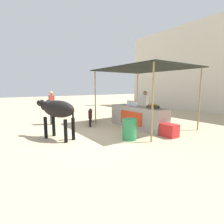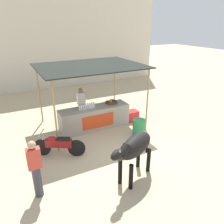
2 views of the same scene
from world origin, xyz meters
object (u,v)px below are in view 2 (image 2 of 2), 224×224
object	(u,v)px
cooler_box	(131,116)
water_barrel	(139,128)
vendor_behind_counter	(81,105)
passerby_on_street	(36,169)
fruit_crate	(111,102)
motorcycle_parked	(58,145)
cow	(135,148)
stall_counter	(95,118)

from	to	relation	value
cooler_box	water_barrel	distance (m)	1.57
vendor_behind_counter	water_barrel	distance (m)	2.82
passerby_on_street	cooler_box	bearing A→B (deg)	31.72
fruit_crate	cooler_box	bearing A→B (deg)	-8.96
vendor_behind_counter	fruit_crate	bearing A→B (deg)	-31.24
vendor_behind_counter	water_barrel	bearing A→B (deg)	-56.14
passerby_on_street	water_barrel	bearing A→B (deg)	19.35
fruit_crate	passerby_on_street	xyz separation A→B (m)	(-3.75, -3.07, -0.19)
fruit_crate	motorcycle_parked	world-z (taller)	fruit_crate
cow	passerby_on_street	world-z (taller)	passerby_on_street
cow	cooler_box	bearing A→B (deg)	58.79
motorcycle_parked	passerby_on_street	distance (m)	1.93
stall_counter	fruit_crate	bearing A→B (deg)	3.77
vendor_behind_counter	cow	size ratio (longest dim) A/B	0.92
stall_counter	vendor_behind_counter	size ratio (longest dim) A/B	1.82
stall_counter	water_barrel	bearing A→B (deg)	-51.33
vendor_behind_counter	cooler_box	size ratio (longest dim) A/B	2.75
vendor_behind_counter	passerby_on_street	size ratio (longest dim) A/B	1.00
fruit_crate	cooler_box	distance (m)	1.26
stall_counter	cow	xyz separation A→B (m)	(-0.29, -3.58, 0.55)
cow	motorcycle_parked	xyz separation A→B (m)	(-1.65, 2.18, -0.60)
cooler_box	water_barrel	size ratio (longest dim) A/B	0.80
fruit_crate	passerby_on_street	bearing A→B (deg)	-140.69
cooler_box	cow	xyz separation A→B (m)	(-2.11, -3.48, 0.79)
vendor_behind_counter	passerby_on_street	world-z (taller)	same
fruit_crate	motorcycle_parked	xyz separation A→B (m)	(-2.79, -1.45, -0.61)
stall_counter	motorcycle_parked	world-z (taller)	stall_counter
stall_counter	cow	size ratio (longest dim) A/B	1.67
fruit_crate	cow	xyz separation A→B (m)	(-1.14, -3.64, -0.00)
passerby_on_street	fruit_crate	bearing A→B (deg)	39.31
water_barrel	cow	distance (m)	2.63
water_barrel	motorcycle_parked	world-z (taller)	motorcycle_parked
cow	passerby_on_street	xyz separation A→B (m)	(-2.61, 0.57, -0.18)
stall_counter	cow	distance (m)	3.63
fruit_crate	vendor_behind_counter	bearing A→B (deg)	148.76
cooler_box	stall_counter	bearing A→B (deg)	176.94
cooler_box	motorcycle_parked	xyz separation A→B (m)	(-3.76, -1.30, 0.19)
stall_counter	passerby_on_street	size ratio (longest dim) A/B	1.82
stall_counter	vendor_behind_counter	world-z (taller)	vendor_behind_counter
cooler_box	vendor_behind_counter	bearing A→B (deg)	158.14
fruit_crate	vendor_behind_counter	size ratio (longest dim) A/B	0.27
fruit_crate	motorcycle_parked	bearing A→B (deg)	-152.45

